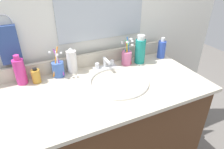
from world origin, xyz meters
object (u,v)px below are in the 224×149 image
at_px(bottle_lotion_white, 72,61).
at_px(cup_blue_plastic, 58,69).
at_px(bottle_soap_pink, 20,71).
at_px(hand_towel, 9,45).
at_px(bottle_mouthwash_teal, 140,50).
at_px(faucet, 105,65).
at_px(cup_pink, 127,57).
at_px(bottle_oil_amber, 36,76).
at_px(bottle_shampoo_blue, 162,49).

height_order(bottle_lotion_white, cup_blue_plastic, cup_blue_plastic).
relative_size(bottle_lotion_white, bottle_soap_pink, 0.94).
relative_size(hand_towel, bottle_mouthwash_teal, 1.09).
distance_m(faucet, bottle_lotion_white, 0.22).
distance_m(faucet, bottle_soap_pink, 0.52).
bearing_deg(cup_pink, cup_blue_plastic, 175.75).
distance_m(hand_towel, bottle_oil_amber, 0.23).
bearing_deg(bottle_mouthwash_teal, cup_blue_plastic, 175.19).
xyz_separation_m(hand_towel, bottle_shampoo_blue, (0.99, -0.12, -0.15)).
height_order(hand_towel, bottle_shampoo_blue, hand_towel).
bearing_deg(cup_blue_plastic, bottle_mouthwash_teal, -4.81).
bearing_deg(cup_pink, bottle_mouthwash_teal, -7.44).
height_order(bottle_oil_amber, cup_pink, cup_pink).
xyz_separation_m(hand_towel, bottle_oil_amber, (0.10, -0.09, -0.18)).
xyz_separation_m(hand_towel, cup_blue_plastic, (0.24, -0.07, -0.17)).
xyz_separation_m(faucet, cup_pink, (0.16, -0.00, 0.03)).
distance_m(bottle_mouthwash_teal, bottle_soap_pink, 0.78).
xyz_separation_m(bottle_lotion_white, bottle_shampoo_blue, (0.66, -0.06, -0.01)).
relative_size(faucet, bottle_mouthwash_teal, 0.79).
relative_size(faucet, bottle_soap_pink, 0.89).
relative_size(hand_towel, cup_pink, 1.10).
xyz_separation_m(faucet, bottle_oil_amber, (-0.44, 0.01, 0.01)).
xyz_separation_m(faucet, bottle_soap_pink, (-0.52, 0.04, 0.05)).
xyz_separation_m(bottle_soap_pink, cup_pink, (0.68, -0.04, -0.03)).
height_order(bottle_oil_amber, bottle_mouthwash_teal, bottle_mouthwash_teal).
height_order(hand_towel, bottle_soap_pink, hand_towel).
height_order(bottle_mouthwash_teal, bottle_shampoo_blue, bottle_mouthwash_teal).
distance_m(hand_towel, bottle_shampoo_blue, 1.01).
bearing_deg(bottle_mouthwash_teal, bottle_soap_pink, 176.12).
relative_size(bottle_mouthwash_teal, bottle_lotion_white, 1.19).
distance_m(bottle_lotion_white, cup_pink, 0.38).
bearing_deg(bottle_oil_amber, cup_blue_plastic, 7.78).
relative_size(bottle_shampoo_blue, cup_pink, 0.78).
height_order(faucet, bottle_soap_pink, bottle_soap_pink).
height_order(bottle_soap_pink, cup_blue_plastic, cup_blue_plastic).
bearing_deg(bottle_oil_amber, bottle_mouthwash_teal, -2.37).
relative_size(faucet, bottle_shampoo_blue, 1.03).
bearing_deg(cup_pink, bottle_lotion_white, 172.19).
bearing_deg(bottle_oil_amber, bottle_soap_pink, 163.08).
bearing_deg(faucet, bottle_mouthwash_teal, -3.24).
relative_size(bottle_mouthwash_teal, bottle_soap_pink, 1.12).
distance_m(bottle_mouthwash_teal, cup_blue_plastic, 0.57).
bearing_deg(bottle_shampoo_blue, bottle_oil_amber, 178.40).
xyz_separation_m(faucet, cup_blue_plastic, (-0.30, 0.03, 0.02)).
height_order(hand_towel, bottle_lotion_white, hand_towel).
bearing_deg(hand_towel, bottle_mouthwash_teal, -8.57).
bearing_deg(cup_blue_plastic, hand_towel, 162.87).
relative_size(bottle_soap_pink, bottle_shampoo_blue, 1.16).
relative_size(bottle_oil_amber, cup_blue_plastic, 0.49).
bearing_deg(bottle_oil_amber, bottle_shampoo_blue, -1.60).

